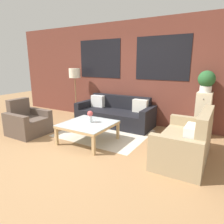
{
  "coord_description": "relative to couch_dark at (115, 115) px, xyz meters",
  "views": [
    {
      "loc": [
        2.49,
        -2.77,
        1.69
      ],
      "look_at": [
        0.17,
        1.21,
        0.55
      ],
      "focal_mm": 32.0,
      "sensor_mm": 36.0,
      "label": 1
    }
  ],
  "objects": [
    {
      "name": "potted_plant",
      "position": [
        2.21,
        0.24,
        1.03
      ],
      "size": [
        0.37,
        0.37,
        0.49
      ],
      "color": "silver",
      "rests_on": "drawer_cabinet"
    },
    {
      "name": "wall_back_brick",
      "position": [
        0.16,
        0.49,
        1.13
      ],
      "size": [
        8.4,
        0.09,
        2.8
      ],
      "color": "brown",
      "rests_on": "ground_plane"
    },
    {
      "name": "ground_plane",
      "position": [
        0.16,
        -1.95,
        -0.28
      ],
      "size": [
        16.0,
        16.0,
        0.0
      ],
      "primitive_type": "plane",
      "color": "#9E754C"
    },
    {
      "name": "floor_lamp",
      "position": [
        -1.47,
        0.07,
        1.03
      ],
      "size": [
        0.35,
        0.35,
        1.52
      ],
      "color": "olive",
      "rests_on": "ground_plane"
    },
    {
      "name": "armchair_corner",
      "position": [
        -1.45,
        -1.76,
        0.0
      ],
      "size": [
        0.8,
        0.81,
        0.84
      ],
      "color": "brown",
      "rests_on": "ground_plane"
    },
    {
      "name": "settee_vintage",
      "position": [
        2.12,
        -1.23,
        0.03
      ],
      "size": [
        0.8,
        1.48,
        0.92
      ],
      "color": "tan",
      "rests_on": "ground_plane"
    },
    {
      "name": "flower_vase",
      "position": [
        0.15,
        -1.37,
        0.31
      ],
      "size": [
        0.12,
        0.12,
        0.25
      ],
      "color": "silver",
      "rests_on": "coffee_table"
    },
    {
      "name": "rug",
      "position": [
        0.13,
        -0.79,
        -0.28
      ],
      "size": [
        2.07,
        1.67,
        0.0
      ],
      "color": "beige",
      "rests_on": "ground_plane"
    },
    {
      "name": "coffee_table",
      "position": [
        0.13,
        -1.43,
        0.1
      ],
      "size": [
        1.02,
        1.02,
        0.43
      ],
      "color": "silver",
      "rests_on": "ground_plane"
    },
    {
      "name": "couch_dark",
      "position": [
        0.0,
        0.0,
        0.0
      ],
      "size": [
        2.14,
        0.88,
        0.78
      ],
      "color": "black",
      "rests_on": "ground_plane"
    },
    {
      "name": "drawer_cabinet",
      "position": [
        2.21,
        0.24,
        0.24
      ],
      "size": [
        0.33,
        0.36,
        1.03
      ],
      "color": "beige",
      "rests_on": "ground_plane"
    }
  ]
}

